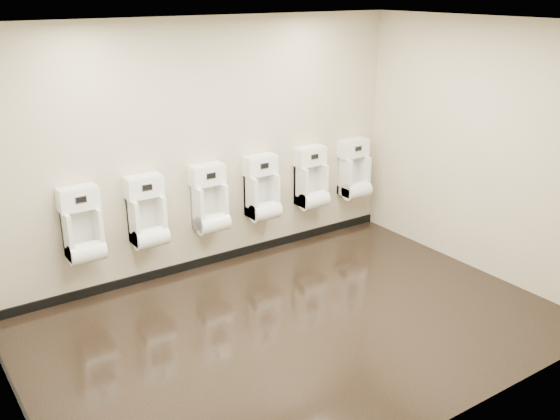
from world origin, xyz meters
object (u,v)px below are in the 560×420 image
at_px(urinal_2, 210,204).
at_px(urinal_4, 311,182).
at_px(urinal_3, 262,193).
at_px(urinal_0, 83,230).
at_px(urinal_1, 147,217).
at_px(urinal_5, 354,173).

xyz_separation_m(urinal_2, urinal_4, (1.42, 0.00, 0.00)).
bearing_deg(urinal_3, urinal_2, 180.00).
xyz_separation_m(urinal_3, urinal_4, (0.72, 0.00, 0.00)).
relative_size(urinal_0, urinal_1, 1.00).
distance_m(urinal_4, urinal_5, 0.69).
xyz_separation_m(urinal_0, urinal_3, (2.12, 0.00, 0.00)).
distance_m(urinal_2, urinal_5, 2.11).
bearing_deg(urinal_0, urinal_5, 0.00).
height_order(urinal_0, urinal_3, same).
distance_m(urinal_1, urinal_3, 1.44).
height_order(urinal_1, urinal_4, same).
distance_m(urinal_0, urinal_4, 2.84).
bearing_deg(urinal_2, urinal_0, 180.00).
height_order(urinal_0, urinal_4, same).
bearing_deg(urinal_0, urinal_1, 0.00).
xyz_separation_m(urinal_0, urinal_5, (3.54, 0.00, 0.00)).
height_order(urinal_3, urinal_5, same).
bearing_deg(urinal_0, urinal_4, 0.00).
bearing_deg(urinal_5, urinal_3, 180.00).
height_order(urinal_3, urinal_4, same).
distance_m(urinal_0, urinal_1, 0.68).
bearing_deg(urinal_3, urinal_1, 180.00).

